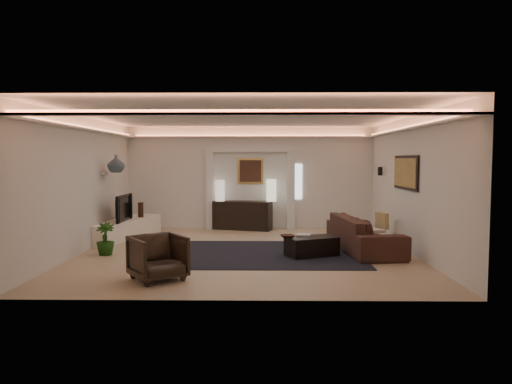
{
  "coord_description": "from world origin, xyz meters",
  "views": [
    {
      "loc": [
        0.35,
        -10.06,
        2.0
      ],
      "look_at": [
        0.2,
        0.6,
        1.25
      ],
      "focal_mm": 33.29,
      "sensor_mm": 36.0,
      "label": 1
    }
  ],
  "objects_px": {
    "console": "(242,215)",
    "sofa": "(364,234)",
    "armchair": "(158,258)",
    "coffee_table": "(312,246)"
  },
  "relations": [
    {
      "from": "sofa",
      "to": "coffee_table",
      "type": "xyz_separation_m",
      "value": [
        -1.19,
        -0.54,
        -0.17
      ]
    },
    {
      "from": "sofa",
      "to": "coffee_table",
      "type": "distance_m",
      "value": 1.31
    },
    {
      "from": "armchair",
      "to": "sofa",
      "type": "bearing_deg",
      "value": -3.12
    },
    {
      "from": "coffee_table",
      "to": "armchair",
      "type": "distance_m",
      "value": 3.38
    },
    {
      "from": "console",
      "to": "sofa",
      "type": "xyz_separation_m",
      "value": [
        2.77,
        -3.11,
        -0.02
      ]
    },
    {
      "from": "console",
      "to": "armchair",
      "type": "xyz_separation_m",
      "value": [
        -1.15,
        -5.63,
        -0.03
      ]
    },
    {
      "from": "armchair",
      "to": "coffee_table",
      "type": "bearing_deg",
      "value": 0.08
    },
    {
      "from": "console",
      "to": "coffee_table",
      "type": "distance_m",
      "value": 3.98
    },
    {
      "from": "coffee_table",
      "to": "armchair",
      "type": "xyz_separation_m",
      "value": [
        -2.74,
        -1.98,
        0.17
      ]
    },
    {
      "from": "sofa",
      "to": "coffee_table",
      "type": "relative_size",
      "value": 2.52
    }
  ]
}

